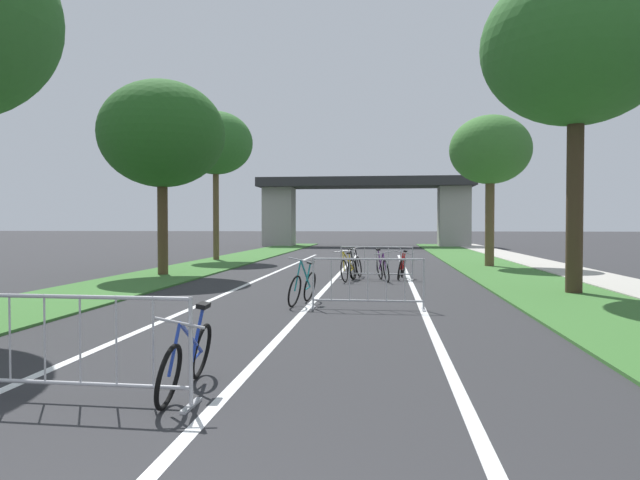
{
  "coord_description": "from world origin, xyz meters",
  "views": [
    {
      "loc": [
        1.6,
        -1.59,
        1.73
      ],
      "look_at": [
        -0.9,
        20.44,
        1.14
      ],
      "focal_mm": 32.26,
      "sensor_mm": 36.0,
      "label": 1
    }
  ],
  "objects_px": {
    "tree_left_oak_mid": "(162,135)",
    "tree_right_oak_near": "(577,46)",
    "tree_right_pine_far": "(490,151)",
    "crowd_barrier_second": "(368,284)",
    "bicycle_purple_1": "(382,268)",
    "bicycle_blue_2": "(187,359)",
    "crowd_barrier_nearest": "(80,349)",
    "bicycle_teal_0": "(303,287)",
    "crowd_barrier_third": "(376,263)",
    "bicycle_red_3": "(402,267)",
    "bicycle_black_5": "(355,266)",
    "bicycle_yellow_4": "(349,268)",
    "tree_left_pine_near": "(216,144)"
  },
  "relations": [
    {
      "from": "tree_left_oak_mid",
      "to": "bicycle_purple_1",
      "type": "bearing_deg",
      "value": -7.66
    },
    {
      "from": "bicycle_yellow_4",
      "to": "crowd_barrier_second",
      "type": "bearing_deg",
      "value": 109.88
    },
    {
      "from": "tree_right_oak_near",
      "to": "tree_right_pine_far",
      "type": "relative_size",
      "value": 1.31
    },
    {
      "from": "tree_left_oak_mid",
      "to": "bicycle_blue_2",
      "type": "distance_m",
      "value": 14.84
    },
    {
      "from": "crowd_barrier_second",
      "to": "bicycle_black_5",
      "type": "distance_m",
      "value": 6.86
    },
    {
      "from": "bicycle_black_5",
      "to": "bicycle_purple_1",
      "type": "bearing_deg",
      "value": -31.47
    },
    {
      "from": "crowd_barrier_second",
      "to": "bicycle_purple_1",
      "type": "bearing_deg",
      "value": 87.43
    },
    {
      "from": "crowd_barrier_second",
      "to": "bicycle_purple_1",
      "type": "xyz_separation_m",
      "value": [
        0.27,
        6.02,
        -0.13
      ]
    },
    {
      "from": "bicycle_teal_0",
      "to": "bicycle_purple_1",
      "type": "bearing_deg",
      "value": -95.46
    },
    {
      "from": "bicycle_teal_0",
      "to": "crowd_barrier_second",
      "type": "bearing_deg",
      "value": 170.33
    },
    {
      "from": "bicycle_red_3",
      "to": "crowd_barrier_second",
      "type": "bearing_deg",
      "value": 90.48
    },
    {
      "from": "tree_left_oak_mid",
      "to": "tree_right_oak_near",
      "type": "height_order",
      "value": "tree_right_oak_near"
    },
    {
      "from": "crowd_barrier_nearest",
      "to": "bicycle_red_3",
      "type": "distance_m",
      "value": 13.76
    },
    {
      "from": "tree_left_pine_near",
      "to": "bicycle_red_3",
      "type": "distance_m",
      "value": 13.15
    },
    {
      "from": "bicycle_yellow_4",
      "to": "crowd_barrier_third",
      "type": "bearing_deg",
      "value": -134.82
    },
    {
      "from": "tree_right_oak_near",
      "to": "crowd_barrier_third",
      "type": "distance_m",
      "value": 8.17
    },
    {
      "from": "crowd_barrier_nearest",
      "to": "tree_right_oak_near",
      "type": "bearing_deg",
      "value": 51.48
    },
    {
      "from": "tree_right_pine_far",
      "to": "bicycle_teal_0",
      "type": "xyz_separation_m",
      "value": [
        -6.01,
        -11.8,
        -4.35
      ]
    },
    {
      "from": "tree_right_oak_near",
      "to": "bicycle_purple_1",
      "type": "xyz_separation_m",
      "value": [
        -4.73,
        2.92,
        -5.72
      ]
    },
    {
      "from": "crowd_barrier_second",
      "to": "bicycle_black_5",
      "type": "relative_size",
      "value": 1.39
    },
    {
      "from": "crowd_barrier_nearest",
      "to": "bicycle_black_5",
      "type": "xyz_separation_m",
      "value": [
        1.98,
        13.29,
        -0.13
      ]
    },
    {
      "from": "crowd_barrier_second",
      "to": "bicycle_red_3",
      "type": "xyz_separation_m",
      "value": [
        0.89,
        6.85,
        -0.16
      ]
    },
    {
      "from": "tree_right_oak_near",
      "to": "bicycle_teal_0",
      "type": "bearing_deg",
      "value": -158.43
    },
    {
      "from": "tree_right_pine_far",
      "to": "crowd_barrier_second",
      "type": "relative_size",
      "value": 2.68
    },
    {
      "from": "bicycle_yellow_4",
      "to": "bicycle_blue_2",
      "type": "bearing_deg",
      "value": 98.19
    },
    {
      "from": "tree_left_pine_near",
      "to": "bicycle_purple_1",
      "type": "distance_m",
      "value": 13.3
    },
    {
      "from": "bicycle_purple_1",
      "to": "crowd_barrier_nearest",
      "type": "bearing_deg",
      "value": 64.56
    },
    {
      "from": "crowd_barrier_third",
      "to": "bicycle_teal_0",
      "type": "distance_m",
      "value": 6.09
    },
    {
      "from": "crowd_barrier_nearest",
      "to": "crowd_barrier_second",
      "type": "relative_size",
      "value": 1.0
    },
    {
      "from": "bicycle_yellow_4",
      "to": "bicycle_red_3",
      "type": "bearing_deg",
      "value": -138.15
    },
    {
      "from": "tree_left_pine_near",
      "to": "crowd_barrier_second",
      "type": "xyz_separation_m",
      "value": [
        7.76,
        -15.24,
        -5.11
      ]
    },
    {
      "from": "bicycle_blue_2",
      "to": "bicycle_teal_0",
      "type": "bearing_deg",
      "value": -94.44
    },
    {
      "from": "bicycle_red_3",
      "to": "bicycle_yellow_4",
      "type": "height_order",
      "value": "bicycle_yellow_4"
    },
    {
      "from": "tree_right_oak_near",
      "to": "crowd_barrier_nearest",
      "type": "distance_m",
      "value": 13.43
    },
    {
      "from": "tree_right_pine_far",
      "to": "bicycle_blue_2",
      "type": "distance_m",
      "value": 19.93
    },
    {
      "from": "tree_left_pine_near",
      "to": "bicycle_yellow_4",
      "type": "xyz_separation_m",
      "value": [
        7.0,
        -9.32,
        -5.25
      ]
    },
    {
      "from": "bicycle_teal_0",
      "to": "bicycle_black_5",
      "type": "bearing_deg",
      "value": -85.52
    },
    {
      "from": "tree_right_oak_near",
      "to": "bicycle_teal_0",
      "type": "relative_size",
      "value": 4.94
    },
    {
      "from": "tree_left_oak_mid",
      "to": "bicycle_teal_0",
      "type": "relative_size",
      "value": 4.02
    },
    {
      "from": "crowd_barrier_third",
      "to": "bicycle_blue_2",
      "type": "relative_size",
      "value": 1.35
    },
    {
      "from": "bicycle_yellow_4",
      "to": "bicycle_black_5",
      "type": "xyz_separation_m",
      "value": [
        0.14,
        0.91,
        0.0
      ]
    },
    {
      "from": "tree_left_pine_near",
      "to": "bicycle_black_5",
      "type": "distance_m",
      "value": 12.21
    },
    {
      "from": "bicycle_purple_1",
      "to": "bicycle_red_3",
      "type": "distance_m",
      "value": 1.04
    },
    {
      "from": "crowd_barrier_second",
      "to": "bicycle_purple_1",
      "type": "height_order",
      "value": "crowd_barrier_second"
    },
    {
      "from": "tree_right_oak_near",
      "to": "crowd_barrier_third",
      "type": "xyz_separation_m",
      "value": [
        -4.92,
        3.36,
        -5.59
      ]
    },
    {
      "from": "tree_left_pine_near",
      "to": "bicycle_blue_2",
      "type": "distance_m",
      "value": 22.76
    },
    {
      "from": "tree_right_oak_near",
      "to": "bicycle_yellow_4",
      "type": "height_order",
      "value": "tree_right_oak_near"
    },
    {
      "from": "tree_right_oak_near",
      "to": "crowd_barrier_nearest",
      "type": "xyz_separation_m",
      "value": [
        -7.6,
        -9.55,
        -5.59
      ]
    },
    {
      "from": "crowd_barrier_third",
      "to": "bicycle_red_3",
      "type": "relative_size",
      "value": 1.39
    },
    {
      "from": "bicycle_black_5",
      "to": "bicycle_red_3",
      "type": "bearing_deg",
      "value": 11.52
    }
  ]
}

